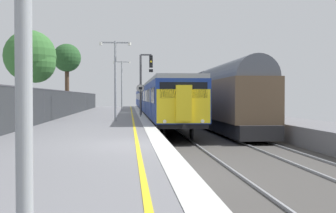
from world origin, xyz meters
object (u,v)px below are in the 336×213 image
signal_gantry (144,77)px  platform_lamp_mid (115,73)px  speed_limit_sign (140,96)px  background_tree_left (32,58)px  commuter_train_at_platform (152,99)px  platform_lamp_far (122,81)px  freight_train_adjacent_track (186,96)px  background_tree_centre (67,59)px

signal_gantry → platform_lamp_mid: size_ratio=1.00×
speed_limit_sign → background_tree_left: size_ratio=0.36×
commuter_train_at_platform → speed_limit_sign: (-1.85, -18.72, 0.29)m
platform_lamp_mid → platform_lamp_far: 23.69m
commuter_train_at_platform → background_tree_left: bearing=-123.5°
commuter_train_at_platform → platform_lamp_far: platform_lamp_far is taller
freight_train_adjacent_track → platform_lamp_far: size_ratio=10.30×
speed_limit_sign → platform_lamp_far: 18.82m
speed_limit_sign → background_tree_left: 9.56m
platform_lamp_mid → background_tree_left: size_ratio=0.73×
commuter_train_at_platform → platform_lamp_far: (-3.56, -0.06, 2.10)m
commuter_train_at_platform → platform_lamp_mid: platform_lamp_mid is taller
freight_train_adjacent_track → speed_limit_sign: (-5.85, -18.24, -0.00)m
platform_lamp_mid → background_tree_left: (-6.88, 7.97, 1.58)m
commuter_train_at_platform → signal_gantry: (-1.47, -15.54, 1.86)m
commuter_train_at_platform → signal_gantry: signal_gantry is taller
signal_gantry → background_tree_left: bearing=-178.4°
commuter_train_at_platform → background_tree_centre: (-9.18, -5.36, 4.14)m
signal_gantry → background_tree_left: 9.08m
speed_limit_sign → background_tree_centre: bearing=118.8°
background_tree_centre → speed_limit_sign: bearing=-61.2°
signal_gantry → platform_lamp_mid: (-2.08, -8.21, -0.14)m
commuter_train_at_platform → platform_lamp_mid: 24.08m
platform_lamp_far → background_tree_left: 17.20m
freight_train_adjacent_track → signal_gantry: size_ratio=11.73×
freight_train_adjacent_track → platform_lamp_mid: (-7.56, -23.27, 1.42)m
speed_limit_sign → background_tree_left: background_tree_left is taller
commuter_train_at_platform → freight_train_adjacent_track: freight_train_adjacent_track is taller
background_tree_left → background_tree_centre: (1.26, 10.42, 0.84)m
freight_train_adjacent_track → speed_limit_sign: 19.15m
background_tree_left → platform_lamp_far: bearing=66.4°
signal_gantry → platform_lamp_far: 15.62m
platform_lamp_mid → background_tree_centre: size_ratio=0.71×
signal_gantry → background_tree_centre: size_ratio=0.71×
signal_gantry → platform_lamp_mid: 8.47m
signal_gantry → speed_limit_sign: bearing=-96.7°
speed_limit_sign → background_tree_centre: background_tree_centre is taller
freight_train_adjacent_track → speed_limit_sign: bearing=-107.8°
speed_limit_sign → background_tree_left: bearing=161.1°
platform_lamp_mid → freight_train_adjacent_track: bearing=72.0°
signal_gantry → background_tree_left: (-8.96, -0.24, 1.44)m
signal_gantry → platform_lamp_far: (-2.08, 15.48, 0.23)m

